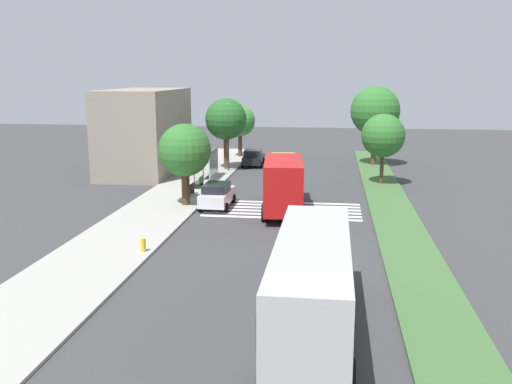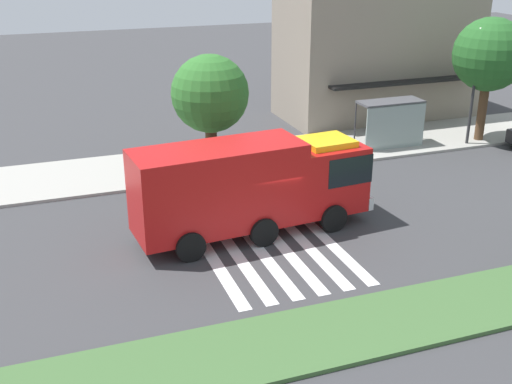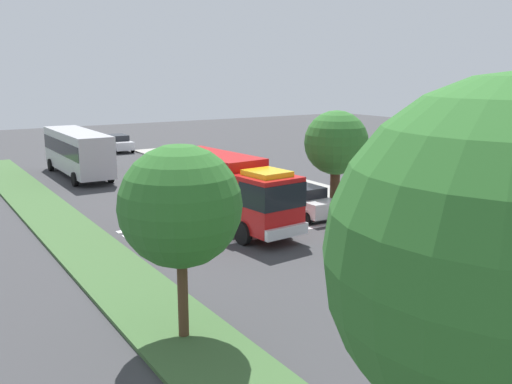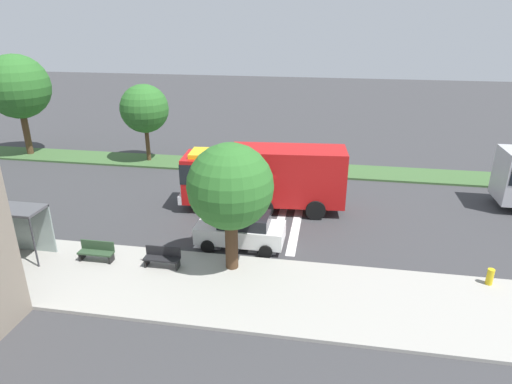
# 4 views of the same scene
# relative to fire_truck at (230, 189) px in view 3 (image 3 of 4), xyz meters

# --- Properties ---
(ground_plane) EXTENTS (120.00, 120.00, 0.00)m
(ground_plane) POSITION_rel_fire_truck_xyz_m (0.15, -0.01, -2.03)
(ground_plane) COLOR #38383A
(sidewalk) EXTENTS (60.00, 5.13, 0.14)m
(sidewalk) POSITION_rel_fire_truck_xyz_m (0.15, 8.37, -1.96)
(sidewalk) COLOR #9E9B93
(sidewalk) RESTS_ON ground_plane
(median_strip) EXTENTS (60.00, 3.00, 0.14)m
(median_strip) POSITION_rel_fire_truck_xyz_m (0.15, -7.33, -1.96)
(median_strip) COLOR #3D6033
(median_strip) RESTS_ON ground_plane
(crosswalk) EXTENTS (4.95, 10.47, 0.01)m
(crosswalk) POSITION_rel_fire_truck_xyz_m (0.00, -0.01, -2.03)
(crosswalk) COLOR silver
(crosswalk) RESTS_ON ground_plane
(fire_truck) EXTENTS (9.49, 3.29, 3.67)m
(fire_truck) POSITION_rel_fire_truck_xyz_m (0.00, 0.00, 0.00)
(fire_truck) COLOR #B71414
(fire_truck) RESTS_ON ground_plane
(parked_car_west) EXTENTS (4.52, 2.08, 1.67)m
(parked_car_west) POSITION_rel_fire_truck_xyz_m (-30.60, 4.61, -1.17)
(parked_car_west) COLOR silver
(parked_car_west) RESTS_ON ground_plane
(parked_car_mid) EXTENTS (4.25, 2.06, 1.70)m
(parked_car_mid) POSITION_rel_fire_truck_xyz_m (0.20, 4.61, -1.15)
(parked_car_mid) COLOR silver
(parked_car_mid) RESTS_ON ground_plane
(transit_bus) EXTENTS (10.50, 2.87, 3.48)m
(transit_bus) POSITION_rel_fire_truck_xyz_m (-18.73, -2.63, 0.03)
(transit_bus) COLOR #B2B2B7
(transit_bus) RESTS_ON ground_plane
(bus_stop_shelter) EXTENTS (3.50, 1.40, 2.46)m
(bus_stop_shelter) POSITION_rel_fire_truck_xyz_m (10.34, 7.28, -0.15)
(bus_stop_shelter) COLOR #4C4C51
(bus_stop_shelter) RESTS_ON sidewalk
(bench_near_shelter) EXTENTS (1.60, 0.50, 0.90)m
(bench_near_shelter) POSITION_rel_fire_truck_xyz_m (6.34, 7.28, -1.44)
(bench_near_shelter) COLOR #2D472D
(bench_near_shelter) RESTS_ON sidewalk
(bench_west_of_shelter) EXTENTS (1.60, 0.50, 0.90)m
(bench_west_of_shelter) POSITION_rel_fire_truck_xyz_m (3.21, 7.28, -1.44)
(bench_west_of_shelter) COLOR black
(bench_west_of_shelter) RESTS_ON sidewalk
(sidewalk_tree_far_west) EXTENTS (3.62, 3.62, 5.64)m
(sidewalk_tree_far_west) POSITION_rel_fire_truck_xyz_m (0.17, 6.81, 1.89)
(sidewalk_tree_far_west) COLOR #47301E
(sidewalk_tree_far_west) RESTS_ON sidewalk
(median_tree_far_west) EXTENTS (3.57, 3.57, 5.76)m
(median_tree_far_west) POSITION_rel_fire_truck_xyz_m (9.94, -7.33, 2.07)
(median_tree_far_west) COLOR #513823
(median_tree_far_west) RESTS_ON median_strip
(median_tree_west) EXTENTS (4.86, 4.86, 7.75)m
(median_tree_west) POSITION_rel_fire_truck_xyz_m (20.10, -7.33, 3.40)
(median_tree_west) COLOR #513823
(median_tree_west) RESTS_ON median_strip
(fire_hydrant) EXTENTS (0.28, 0.28, 0.70)m
(fire_hydrant) POSITION_rel_fire_truck_xyz_m (-10.62, 6.31, -1.54)
(fire_hydrant) COLOR gold
(fire_hydrant) RESTS_ON sidewalk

